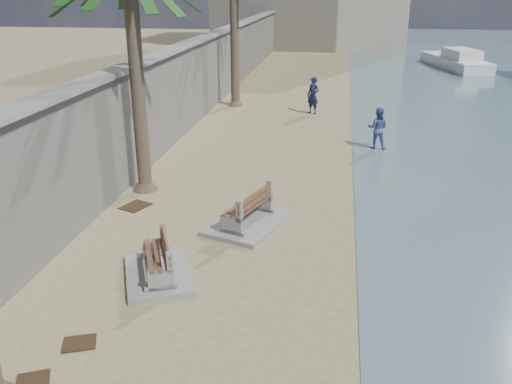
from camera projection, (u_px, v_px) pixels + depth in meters
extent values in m
cube|color=gray|center=(201.00, 78.00, 25.75)|extent=(0.45, 70.00, 3.50)
cube|color=gray|center=(199.00, 39.00, 25.10)|extent=(0.80, 70.00, 0.12)
cube|color=gray|center=(159.00, 274.00, 11.84)|extent=(2.07, 2.41, 0.11)
cube|color=gray|center=(248.00, 224.00, 14.29)|extent=(2.22, 2.68, 0.13)
cylinder|color=brown|center=(137.00, 84.00, 15.63)|extent=(0.42, 0.42, 6.53)
cylinder|color=brown|center=(235.00, 38.00, 27.04)|extent=(0.44, 0.44, 6.88)
imported|color=#161A3D|center=(313.00, 93.00, 26.14)|extent=(0.89, 0.83, 2.05)
imported|color=#485496|center=(378.00, 126.00, 20.67)|extent=(0.94, 0.78, 1.77)
cube|color=#382616|center=(136.00, 206.00, 15.53)|extent=(0.88, 0.97, 0.03)
cube|color=#382616|center=(80.00, 343.00, 9.63)|extent=(0.70, 0.63, 0.03)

